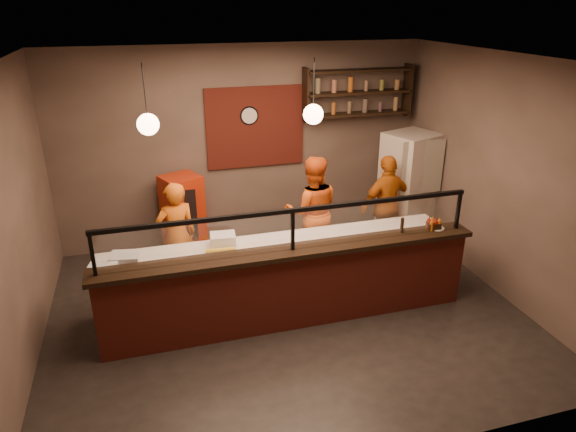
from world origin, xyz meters
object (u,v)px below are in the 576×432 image
object	(u,v)px
cook_left	(177,236)
pepper_mill	(402,225)
fridge	(408,187)
condiment_caddy	(433,226)
cook_mid	(312,212)
red_cooler	(183,215)
cook_right	(387,205)
wall_clock	(249,115)
pizza_dough	(257,251)

from	to	relation	value
cook_left	pepper_mill	distance (m)	3.06
fridge	condiment_caddy	size ratio (longest dim) A/B	11.20
cook_left	condiment_caddy	distance (m)	3.47
cook_mid	red_cooler	size ratio (longest dim) A/B	1.34
cook_left	cook_mid	bearing A→B (deg)	170.63
cook_right	fridge	world-z (taller)	fridge
wall_clock	cook_right	distance (m)	2.61
cook_right	red_cooler	xyz separation A→B (m)	(-3.10, 0.89, -0.16)
wall_clock	cook_right	size ratio (longest dim) A/B	0.19
pizza_dough	condiment_caddy	bearing A→B (deg)	-8.34
cook_right	condiment_caddy	size ratio (longest dim) A/B	9.89
cook_left	red_cooler	distance (m)	1.08
fridge	wall_clock	bearing A→B (deg)	142.77
cook_left	cook_mid	world-z (taller)	cook_mid
fridge	red_cooler	world-z (taller)	fridge
pepper_mill	red_cooler	bearing A→B (deg)	137.13
pizza_dough	red_cooler	bearing A→B (deg)	109.54
cook_mid	condiment_caddy	xyz separation A→B (m)	(1.16, -1.45, 0.24)
pepper_mill	pizza_dough	bearing A→B (deg)	170.40
cook_mid	pepper_mill	xyz separation A→B (m)	(0.72, -1.43, 0.30)
cook_mid	pizza_dough	world-z (taller)	cook_mid
condiment_caddy	pepper_mill	world-z (taller)	pepper_mill
cook_left	condiment_caddy	xyz separation A→B (m)	(3.18, -1.34, 0.33)
cook_left	fridge	size ratio (longest dim) A/B	0.85
cook_mid	condiment_caddy	bearing A→B (deg)	138.84
cook_mid	cook_left	bearing A→B (deg)	13.24
cook_left	red_cooler	size ratio (longest dim) A/B	1.20
fridge	pepper_mill	bearing A→B (deg)	-140.16
wall_clock	cook_mid	xyz separation A→B (m)	(0.66, -1.26, -1.24)
wall_clock	cook_mid	world-z (taller)	wall_clock
cook_left	pizza_dough	xyz separation A→B (m)	(0.91, -1.01, 0.13)
cook_right	red_cooler	world-z (taller)	cook_right
wall_clock	fridge	world-z (taller)	wall_clock
cook_right	pepper_mill	world-z (taller)	cook_right
pizza_dough	pepper_mill	xyz separation A→B (m)	(1.83, -0.31, 0.25)
red_cooler	pizza_dough	world-z (taller)	red_cooler
wall_clock	pepper_mill	bearing A→B (deg)	-62.87
pizza_dough	cook_left	bearing A→B (deg)	132.04
fridge	red_cooler	xyz separation A→B (m)	(-3.68, 0.51, -0.27)
wall_clock	fridge	size ratio (longest dim) A/B	0.16
wall_clock	pepper_mill	xyz separation A→B (m)	(1.38, -2.68, -0.94)
wall_clock	red_cooler	bearing A→B (deg)	-165.31
cook_right	pepper_mill	distance (m)	1.62
condiment_caddy	pepper_mill	size ratio (longest dim) A/B	0.82
cook_mid	cook_right	xyz separation A→B (m)	(1.26, 0.05, -0.05)
cook_right	cook_mid	bearing A→B (deg)	-8.29
cook_right	pizza_dough	distance (m)	2.65
cook_mid	red_cooler	xyz separation A→B (m)	(-1.84, 0.95, -0.22)
wall_clock	pizza_dough	xyz separation A→B (m)	(-0.45, -2.38, -1.19)
wall_clock	red_cooler	size ratio (longest dim) A/B	0.23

